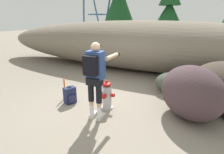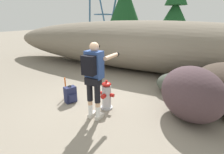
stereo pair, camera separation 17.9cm
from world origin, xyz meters
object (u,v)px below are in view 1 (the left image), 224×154
(fire_hydrant, at_px, (107,96))
(utility_worker, at_px, (96,72))
(boulder_small, at_px, (172,82))
(survey_stake, at_px, (65,88))
(spare_backpack, at_px, (70,95))
(boulder_mid, at_px, (192,92))

(fire_hydrant, height_order, utility_worker, utility_worker)
(boulder_small, distance_m, survey_stake, 3.25)
(utility_worker, distance_m, boulder_small, 2.82)
(fire_hydrant, xyz_separation_m, boulder_small, (1.34, 1.84, -0.03))
(utility_worker, relative_size, spare_backpack, 3.69)
(spare_backpack, xyz_separation_m, boulder_mid, (2.96, 0.59, 0.39))
(boulder_mid, height_order, boulder_small, boulder_mid)
(boulder_mid, height_order, survey_stake, boulder_mid)
(spare_backpack, bearing_deg, boulder_mid, 35.38)
(fire_hydrant, distance_m, utility_worker, 0.91)
(boulder_mid, relative_size, boulder_small, 1.47)
(fire_hydrant, height_order, boulder_mid, boulder_mid)
(boulder_small, bearing_deg, survey_stake, -146.24)
(utility_worker, xyz_separation_m, boulder_mid, (1.92, 0.96, -0.49))
(fire_hydrant, height_order, survey_stake, fire_hydrant)
(spare_backpack, relative_size, boulder_small, 0.45)
(fire_hydrant, height_order, boulder_small, fire_hydrant)
(utility_worker, distance_m, spare_backpack, 1.42)
(boulder_mid, bearing_deg, fire_hydrant, -166.70)
(utility_worker, xyz_separation_m, boulder_small, (1.34, 2.36, -0.79))
(spare_backpack, bearing_deg, survey_stake, 174.91)
(spare_backpack, bearing_deg, utility_worker, 4.47)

